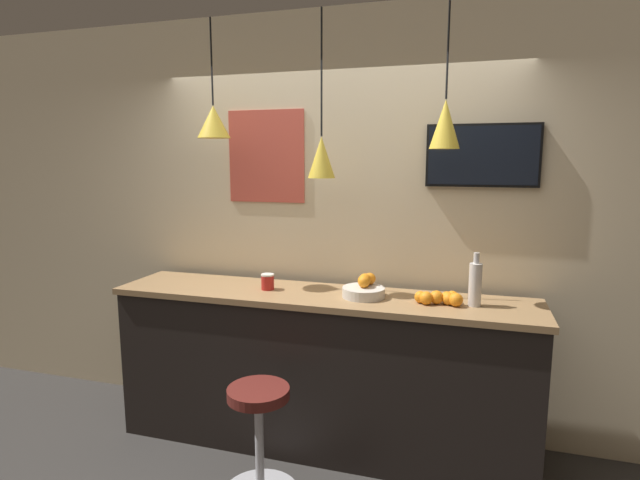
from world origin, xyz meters
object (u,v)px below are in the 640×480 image
object	(u,v)px
spread_jar	(268,282)
mounted_tv	(482,155)
fruit_bowl	(364,289)
juice_bottle	(475,284)
bar_stool	(259,429)

from	to	relation	value
spread_jar	mounted_tv	xyz separation A→B (m)	(1.32, 0.34, 0.83)
fruit_bowl	mounted_tv	world-z (taller)	mounted_tv
spread_jar	juice_bottle	bearing A→B (deg)	0.00
fruit_bowl	spread_jar	xyz separation A→B (m)	(-0.65, -0.01, 0.00)
juice_bottle	spread_jar	world-z (taller)	juice_bottle
spread_jar	mounted_tv	size ratio (longest dim) A/B	0.15
juice_bottle	mounted_tv	size ratio (longest dim) A/B	0.46
juice_bottle	mounted_tv	world-z (taller)	mounted_tv
juice_bottle	mounted_tv	xyz separation A→B (m)	(0.01, 0.34, 0.74)
spread_jar	mounted_tv	world-z (taller)	mounted_tv
fruit_bowl	mounted_tv	distance (m)	1.12
juice_bottle	mounted_tv	distance (m)	0.82
fruit_bowl	spread_jar	world-z (taller)	fruit_bowl
bar_stool	mounted_tv	world-z (taller)	mounted_tv
fruit_bowl	juice_bottle	bearing A→B (deg)	-0.81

